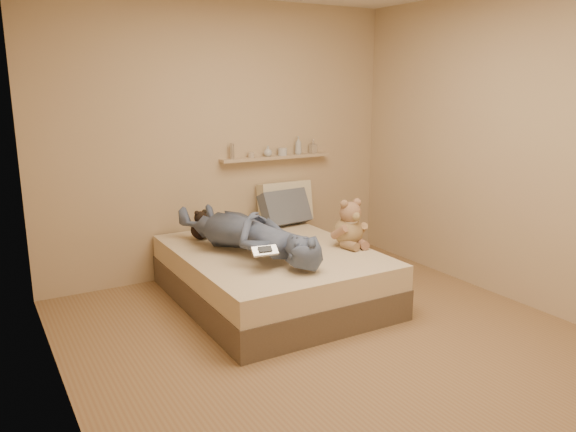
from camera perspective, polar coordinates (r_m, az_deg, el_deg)
room at (r=3.82m, az=4.91°, el=5.36°), size 3.80×3.80×3.80m
bed at (r=4.85m, az=-1.67°, el=-5.97°), size 1.50×1.90×0.45m
game_console at (r=4.16m, az=-2.36°, el=-3.55°), size 0.20×0.11×0.07m
teddy_bear at (r=4.86m, az=6.29°, el=-1.10°), size 0.35×0.33×0.42m
dark_plush at (r=5.12m, az=-8.87°, el=-1.07°), size 0.18×0.18×0.27m
pillow_cream at (r=5.72m, az=-0.31°, el=1.46°), size 0.55×0.23×0.42m
pillow_grey at (r=5.57m, az=-0.31°, el=0.81°), size 0.53×0.33×0.37m
person at (r=4.62m, az=-4.08°, el=-1.65°), size 0.91×1.64×0.37m
wall_shelf at (r=5.69m, az=-1.21°, el=5.98°), size 1.20×0.12×0.03m
shelf_bottles at (r=5.72m, az=-0.39°, el=6.83°), size 0.98×0.11×0.18m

